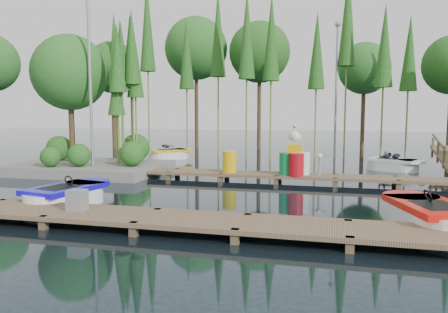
% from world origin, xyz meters
% --- Properties ---
extents(ground_plane, '(90.00, 90.00, 0.00)m').
position_xyz_m(ground_plane, '(0.00, 0.00, 0.00)').
color(ground_plane, '#1D2C36').
extents(near_dock, '(18.00, 1.50, 0.50)m').
position_xyz_m(near_dock, '(0.00, -4.50, 0.23)').
color(near_dock, brown).
rests_on(near_dock, ground).
extents(far_dock, '(15.00, 1.20, 0.50)m').
position_xyz_m(far_dock, '(1.00, 2.50, 0.23)').
color(far_dock, brown).
rests_on(far_dock, ground).
extents(island, '(6.20, 4.20, 6.75)m').
position_xyz_m(island, '(-6.30, 3.29, 3.18)').
color(island, slate).
rests_on(island, ground).
extents(tree_screen, '(34.42, 18.53, 10.31)m').
position_xyz_m(tree_screen, '(-2.04, 10.60, 6.12)').
color(tree_screen, '#4A351F').
rests_on(tree_screen, ground).
extents(lamp_island, '(0.30, 0.30, 7.25)m').
position_xyz_m(lamp_island, '(-5.50, 2.50, 4.26)').
color(lamp_island, gray).
rests_on(lamp_island, ground).
extents(lamp_rear, '(0.30, 0.30, 7.25)m').
position_xyz_m(lamp_rear, '(4.00, 11.00, 4.26)').
color(lamp_rear, gray).
rests_on(lamp_rear, ground).
extents(boat_blue, '(1.71, 2.87, 0.90)m').
position_xyz_m(boat_blue, '(-3.03, -2.95, 0.26)').
color(boat_blue, white).
rests_on(boat_blue, ground).
extents(boat_red, '(2.04, 3.07, 0.95)m').
position_xyz_m(boat_red, '(6.03, -3.04, 0.27)').
color(boat_red, white).
rests_on(boat_red, ground).
extents(boat_yellow_far, '(2.59, 2.40, 1.23)m').
position_xyz_m(boat_yellow_far, '(-4.65, 8.77, 0.26)').
color(boat_yellow_far, white).
rests_on(boat_yellow_far, ground).
extents(boat_white_far, '(2.69, 2.06, 1.16)m').
position_xyz_m(boat_white_far, '(6.48, 6.75, 0.26)').
color(boat_white_far, white).
rests_on(boat_white_far, ground).
extents(utility_cabinet, '(0.40, 0.34, 0.49)m').
position_xyz_m(utility_cabinet, '(-1.71, -4.50, 0.54)').
color(utility_cabinet, gray).
rests_on(utility_cabinet, near_dock).
extents(yellow_barrel, '(0.53, 0.53, 0.79)m').
position_xyz_m(yellow_barrel, '(0.20, 2.50, 0.70)').
color(yellow_barrel, '#DFB20B').
rests_on(yellow_barrel, far_dock).
extents(drum_cluster, '(1.06, 0.97, 1.83)m').
position_xyz_m(drum_cluster, '(2.64, 2.35, 0.84)').
color(drum_cluster, '#0D7D39').
rests_on(drum_cluster, far_dock).
extents(seagull_post, '(0.49, 0.26, 0.78)m').
position_xyz_m(seagull_post, '(3.49, 2.50, 0.83)').
color(seagull_post, gray).
rests_on(seagull_post, far_dock).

